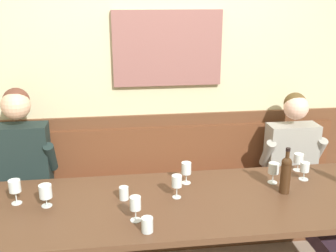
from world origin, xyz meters
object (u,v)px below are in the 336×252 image
at_px(wine_bottle_green_tall, 286,173).
at_px(wine_glass_by_bottle, 305,168).
at_px(person_right_seat, 312,190).
at_px(wine_glass_mid_right, 46,193).
at_px(dining_table, 180,210).
at_px(wine_glass_center_rear, 135,205).
at_px(water_tumbler_right, 124,193).
at_px(wall_bench, 166,207).
at_px(wine_glass_right_end, 274,169).
at_px(wine_glass_left_end, 177,182).
at_px(water_tumbler_center, 147,225).
at_px(wine_glass_mid_left, 299,159).
at_px(person_center_right_seat, 14,199).
at_px(wine_glass_near_bucket, 186,169).
at_px(wine_glass_center_front, 15,187).

xyz_separation_m(wine_bottle_green_tall, wine_glass_by_bottle, (0.22, 0.17, -0.05)).
distance_m(person_right_seat, wine_glass_mid_right, 1.94).
distance_m(dining_table, wine_glass_center_rear, 0.39).
distance_m(wine_glass_by_bottle, water_tumbler_right, 1.29).
height_order(wall_bench, wine_glass_right_end, wall_bench).
xyz_separation_m(wall_bench, wine_glass_right_end, (0.68, -0.56, 0.56)).
bearing_deg(wine_glass_mid_right, wine_glass_left_end, 0.30).
distance_m(person_right_seat, water_tumbler_center, 1.46).
bearing_deg(wine_glass_right_end, wine_glass_mid_left, 33.45).
xyz_separation_m(wine_glass_by_bottle, wine_glass_center_rear, (-1.22, -0.39, 0.02)).
xyz_separation_m(wine_glass_right_end, wine_glass_mid_right, (-1.52, -0.13, -0.01)).
height_order(person_center_right_seat, wine_glass_left_end, person_center_right_seat).
bearing_deg(wine_glass_right_end, wine_glass_near_bucket, 173.09).
height_order(wine_glass_right_end, wine_glass_left_end, wine_glass_left_end).
height_order(person_center_right_seat, wine_glass_center_front, person_center_right_seat).
xyz_separation_m(person_center_right_seat, person_right_seat, (2.18, -0.04, -0.06)).
bearing_deg(wine_bottle_green_tall, wine_glass_near_bucket, 160.24).
height_order(wine_glass_mid_left, water_tumbler_right, wine_glass_mid_left).
xyz_separation_m(wall_bench, water_tumbler_right, (-0.36, -0.67, 0.50)).
bearing_deg(wine_glass_mid_left, wine_glass_by_bottle, -99.25).
height_order(wall_bench, person_right_seat, person_right_seat).
height_order(wine_glass_by_bottle, wine_glass_center_front, wine_glass_center_front).
relative_size(dining_table, wine_bottle_green_tall, 8.46).
xyz_separation_m(wine_bottle_green_tall, wine_glass_mid_right, (-1.54, 0.02, -0.05)).
bearing_deg(water_tumbler_right, wine_glass_center_rear, -77.20).
bearing_deg(dining_table, wine_glass_mid_left, 20.13).
xyz_separation_m(person_right_seat, water_tumbler_center, (-1.30, -0.63, 0.19)).
distance_m(wine_glass_right_end, wine_glass_mid_left, 0.32).
xyz_separation_m(wine_glass_near_bucket, wine_glass_mid_right, (-0.92, -0.20, -0.02)).
relative_size(wine_glass_center_rear, wine_glass_mid_right, 1.06).
bearing_deg(wall_bench, wine_glass_left_end, -91.29).
bearing_deg(wine_glass_near_bucket, person_center_right_seat, 174.91).
distance_m(wine_glass_mid_left, wine_glass_center_front, 2.00).
relative_size(wine_bottle_green_tall, wine_glass_center_front, 1.98).
height_order(wall_bench, wine_glass_by_bottle, wall_bench).
bearing_deg(wine_glass_center_front, water_tumbler_right, -2.77).
distance_m(wine_glass_near_bucket, wine_glass_center_rear, 0.58).
xyz_separation_m(dining_table, wine_glass_right_end, (0.68, 0.17, 0.17)).
distance_m(person_right_seat, wine_glass_mid_left, 0.27).
relative_size(wine_glass_near_bucket, wine_glass_center_front, 0.96).
relative_size(wine_glass_near_bucket, water_tumbler_center, 1.80).
relative_size(dining_table, wine_glass_by_bottle, 20.59).
height_order(wine_bottle_green_tall, wine_glass_right_end, wine_bottle_green_tall).
xyz_separation_m(wine_glass_center_rear, wine_glass_mid_right, (-0.54, 0.24, -0.01)).
height_order(wall_bench, wine_glass_center_front, wall_bench).
relative_size(wine_glass_mid_right, water_tumbler_right, 1.69).
bearing_deg(wine_glass_left_end, wine_glass_by_bottle, 8.83).
distance_m(wall_bench, water_tumbler_right, 0.91).
height_order(wall_bench, wine_glass_mid_left, wall_bench).
bearing_deg(person_right_seat, wine_glass_left_end, -166.21).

